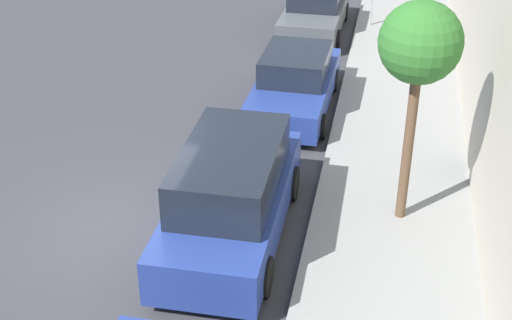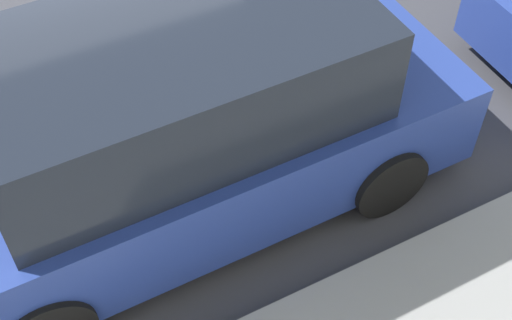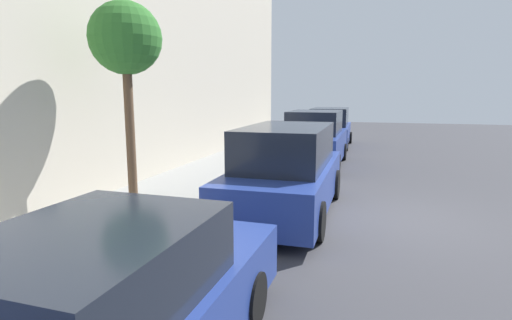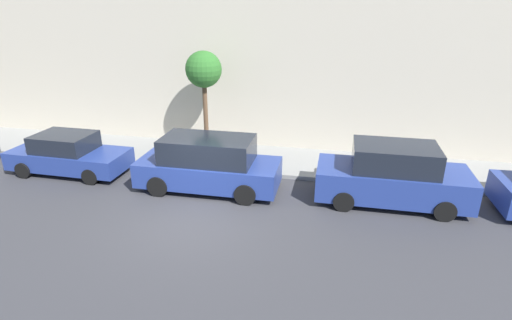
{
  "view_description": "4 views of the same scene",
  "coord_description": "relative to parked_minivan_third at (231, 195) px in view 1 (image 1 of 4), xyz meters",
  "views": [
    {
      "loc": [
        4.71,
        -10.5,
        7.91
      ],
      "look_at": [
        2.32,
        1.42,
        1.0
      ],
      "focal_mm": 50.0,
      "sensor_mm": 36.0,
      "label": 1
    },
    {
      "loc": [
        5.99,
        -1.13,
        5.13
      ],
      "look_at": [
        2.76,
        0.56,
        1.0
      ],
      "focal_mm": 50.0,
      "sensor_mm": 36.0,
      "label": 2
    },
    {
      "loc": [
        0.33,
        8.51,
        2.57
      ],
      "look_at": [
        3.03,
        -0.6,
        1.0
      ],
      "focal_mm": 28.0,
      "sensor_mm": 36.0,
      "label": 3
    },
    {
      "loc": [
        -10.06,
        -4.05,
        6.13
      ],
      "look_at": [
        2.66,
        -1.36,
        1.0
      ],
      "focal_mm": 28.0,
      "sensor_mm": 36.0,
      "label": 4
    }
  ],
  "objects": [
    {
      "name": "street_tree",
      "position": [
        3.09,
        1.1,
        2.69
      ],
      "size": [
        1.45,
        1.45,
        4.26
      ],
      "color": "brown",
      "rests_on": "sidewalk"
    },
    {
      "name": "parked_minivan_third",
      "position": [
        0.0,
        0.0,
        0.0
      ],
      "size": [
        2.02,
        4.91,
        1.9
      ],
      "color": "navy",
      "rests_on": "ground_plane"
    },
    {
      "name": "sidewalk",
      "position": [
        2.94,
        -0.21,
        -0.84
      ],
      "size": [
        3.09,
        32.0,
        0.15
      ],
      "color": "gray",
      "rests_on": "ground_plane"
    },
    {
      "name": "parked_sedan_fifth",
      "position": [
        0.08,
        11.72,
        -0.19
      ],
      "size": [
        1.92,
        4.53,
        1.54
      ],
      "color": "#4C5156",
      "rests_on": "ground_plane"
    },
    {
      "name": "ground_plane",
      "position": [
        -2.1,
        -0.21,
        -0.92
      ],
      "size": [
        60.0,
        60.0,
        0.0
      ],
      "primitive_type": "plane",
      "color": "#38383D"
    },
    {
      "name": "parked_sedan_fourth",
      "position": [
        0.32,
        5.73,
        -0.19
      ],
      "size": [
        1.92,
        4.54,
        1.54
      ],
      "color": "navy",
      "rests_on": "ground_plane"
    }
  ]
}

